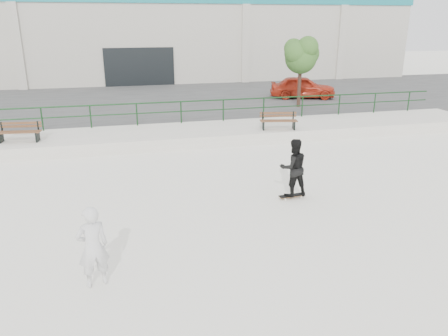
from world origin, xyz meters
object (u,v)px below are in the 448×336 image
object	(u,v)px
red_car	(303,87)
seated_skater	(93,247)
skateboard	(292,196)
bench_right	(278,121)
standing_skater	(293,168)
bench_left	(19,132)
tree	(301,54)

from	to	relation	value
red_car	seated_skater	bearing A→B (deg)	163.21
skateboard	seated_skater	size ratio (longest dim) A/B	0.47
bench_right	standing_skater	world-z (taller)	standing_skater
bench_right	red_car	world-z (taller)	red_car
skateboard	seated_skater	distance (m)	6.44
bench_right	seated_skater	size ratio (longest dim) A/B	0.99
red_car	seated_skater	distance (m)	20.69
red_car	skateboard	world-z (taller)	red_car
bench_left	seated_skater	distance (m)	10.60
seated_skater	skateboard	bearing A→B (deg)	-165.12
skateboard	red_car	bearing A→B (deg)	60.34
tree	standing_skater	world-z (taller)	tree
bench_left	standing_skater	world-z (taller)	standing_skater
bench_left	skateboard	world-z (taller)	bench_left
bench_left	red_car	distance (m)	16.41
skateboard	seated_skater	xyz separation A→B (m)	(-5.50, -3.25, 0.77)
tree	seated_skater	world-z (taller)	tree
bench_right	red_car	size ratio (longest dim) A/B	0.43
tree	standing_skater	bearing A→B (deg)	-114.07
bench_left	tree	world-z (taller)	tree
tree	red_car	bearing A→B (deg)	62.69
bench_right	red_car	bearing A→B (deg)	71.39
seated_skater	bench_right	bearing A→B (deg)	-143.53
bench_left	red_car	bearing A→B (deg)	31.67
bench_left	bench_right	size ratio (longest dim) A/B	1.01
tree	skateboard	bearing A→B (deg)	-114.07
bench_left	tree	xyz separation A→B (m)	(13.54, 4.20, 2.45)
red_car	skateboard	distance (m)	15.15
seated_skater	bench_left	bearing A→B (deg)	-88.75
tree	seated_skater	bearing A→B (deg)	-126.10
standing_skater	bench_right	bearing A→B (deg)	-107.19
bench_right	tree	size ratio (longest dim) A/B	0.44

